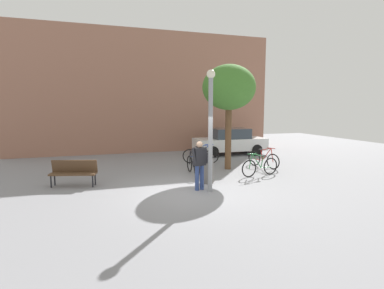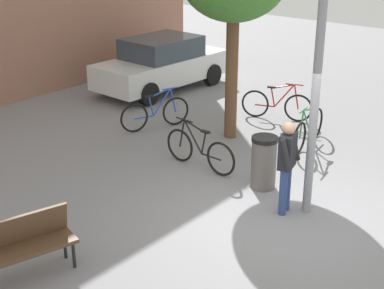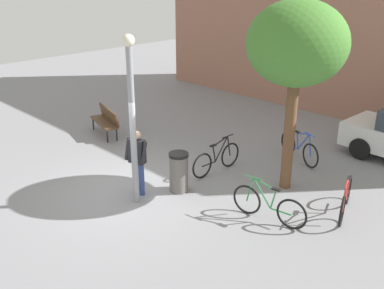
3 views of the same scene
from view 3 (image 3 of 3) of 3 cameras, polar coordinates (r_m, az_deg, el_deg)
ground_plane at (r=11.50m, az=-7.21°, el=-5.86°), size 36.00×36.00×0.00m
building_facade at (r=18.14m, az=18.80°, el=15.66°), size 16.17×2.00×7.43m
lamppost at (r=10.11m, az=-7.67°, el=4.23°), size 0.28×0.28×3.99m
person_by_lamppost at (r=10.94m, az=-7.00°, el=-1.75°), size 0.63×0.38×1.67m
park_bench at (r=15.25m, az=-10.90°, el=3.19°), size 1.67×0.88×0.92m
plaza_tree at (r=10.73m, az=13.24°, el=12.22°), size 2.35×2.35×4.67m
bicycle_red at (r=10.81m, az=19.02°, el=-6.59°), size 0.66×1.72×0.97m
bicycle_blue at (r=13.37m, az=13.52°, el=-0.45°), size 1.69×0.73×0.97m
bicycle_black at (r=12.28m, az=3.18°, el=-1.87°), size 0.11×1.81×0.97m
bicycle_green at (r=10.11m, az=9.71°, el=-7.67°), size 1.80×0.33×0.97m
trash_bin at (r=11.20m, az=-1.70°, el=-3.52°), size 0.50×0.50×1.03m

